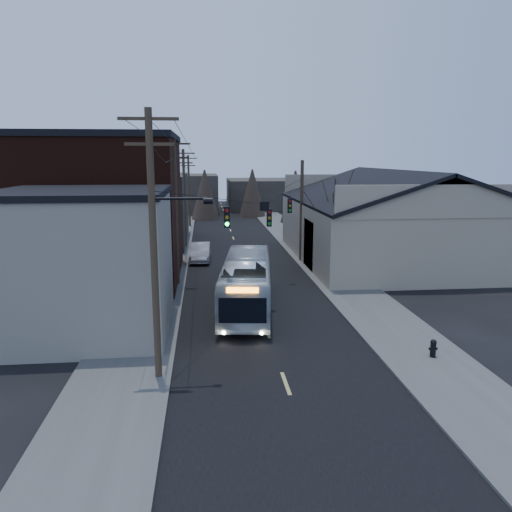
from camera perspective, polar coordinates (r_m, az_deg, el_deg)
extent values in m
plane|color=black|center=(18.47, 4.46, -17.01)|extent=(160.00, 160.00, 0.00)
cube|color=black|center=(46.91, -2.05, 0.51)|extent=(9.00, 110.00, 0.02)
cube|color=#474744|center=(46.93, -9.99, 0.41)|extent=(4.00, 110.00, 0.12)
cube|color=#474744|center=(47.76, 5.75, 0.71)|extent=(4.00, 110.00, 0.12)
cube|color=gray|center=(26.23, -18.90, -0.89)|extent=(8.00, 8.00, 7.00)
cube|color=black|center=(36.85, -16.80, 4.94)|extent=(10.00, 12.00, 10.00)
cube|color=#2D2924|center=(52.66, -12.94, 5.24)|extent=(9.00, 14.00, 7.00)
cube|color=gray|center=(44.45, 15.36, 2.77)|extent=(16.00, 20.00, 5.00)
cube|color=black|center=(42.79, 10.58, 7.78)|extent=(8.16, 20.60, 2.86)
cube|color=black|center=(45.68, 20.34, 7.49)|extent=(8.16, 20.60, 2.86)
cube|color=#2D2924|center=(81.25, -7.99, 7.07)|extent=(10.00, 12.00, 6.00)
cube|color=#2D2924|center=(86.80, 0.81, 7.11)|extent=(12.00, 14.00, 5.00)
cone|color=black|center=(37.58, 8.90, 3.25)|extent=(0.40, 0.40, 7.20)
cylinder|color=#382B1E|center=(19.41, -11.61, 0.67)|extent=(0.28, 0.28, 10.50)
cube|color=#382B1E|center=(19.15, -12.20, 15.09)|extent=(2.20, 0.12, 0.12)
cylinder|color=#382B1E|center=(34.25, -9.16, 4.83)|extent=(0.28, 0.28, 10.00)
cube|color=#382B1E|center=(34.06, -9.40, 12.55)|extent=(2.20, 0.12, 0.12)
cylinder|color=#382B1E|center=(49.19, -8.18, 6.47)|extent=(0.28, 0.28, 9.50)
cube|color=#382B1E|center=(49.03, -8.33, 11.54)|extent=(2.20, 0.12, 0.12)
cylinder|color=#382B1E|center=(64.16, -7.66, 7.35)|extent=(0.28, 0.28, 9.00)
cube|color=#382B1E|center=(64.02, -7.76, 11.01)|extent=(2.20, 0.12, 0.12)
cylinder|color=#382B1E|center=(42.01, 5.22, 5.06)|extent=(0.28, 0.28, 8.50)
cube|color=black|center=(23.68, -3.35, 4.47)|extent=(0.28, 0.20, 1.00)
cube|color=black|center=(28.43, 1.51, 4.40)|extent=(0.28, 0.20, 1.00)
cube|color=black|center=(34.64, 3.87, 5.77)|extent=(0.28, 0.20, 1.00)
imported|color=silver|center=(29.04, -1.07, -3.05)|extent=(3.95, 11.49, 3.13)
imported|color=#9FA0A6|center=(42.77, -6.40, 0.43)|extent=(1.77, 4.73, 1.54)
cylinder|color=black|center=(23.56, 19.57, -10.07)|extent=(0.25, 0.25, 0.63)
sphere|color=black|center=(23.44, 19.63, -9.28)|extent=(0.27, 0.27, 0.27)
cylinder|color=black|center=(23.54, 19.58, -9.95)|extent=(0.38, 0.16, 0.13)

